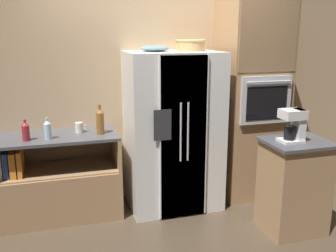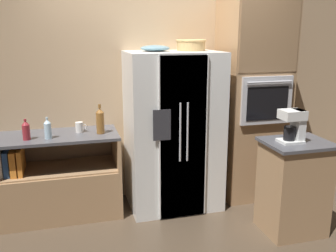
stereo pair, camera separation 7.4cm
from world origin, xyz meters
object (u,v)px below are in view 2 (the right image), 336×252
Objects in this scene: bottle_short at (100,121)px; wicker_basket at (191,45)px; wall_oven at (252,100)px; mug at (80,127)px; bottle_tall at (26,130)px; coffee_maker at (294,125)px; refrigerator at (173,131)px; fruit_bowl at (155,48)px; bottle_wide at (48,129)px.

wicker_basket is at bearing 4.95° from bottle_short.
wicker_basket reaches higher than bottle_short.
wall_oven reaches higher than mug.
wall_oven reaches higher than bottle_tall.
wicker_basket reaches higher than coffee_maker.
refrigerator reaches higher than mug.
fruit_bowl is at bearing 157.58° from refrigerator.
wall_oven reaches higher than coffee_maker.
coffee_maker is (1.67, -0.89, 0.06)m from bottle_short.
bottle_short is at bearing -173.56° from fruit_bowl.
mug is (-0.81, 0.03, -0.80)m from fruit_bowl.
refrigerator is 1.00m from wall_oven.
wicker_basket reaches higher than mug.
wicker_basket reaches higher than bottle_tall.
wicker_basket is 1.89m from bottle_tall.
mug is at bearing 16.15° from bottle_tall.
bottle_short is (0.72, 0.05, 0.04)m from bottle_tall.
bottle_short is at bearing 3.78° from bottle_tall.
bottle_tall is at bearing 176.89° from bottle_wide.
wicker_basket is 1.05× the size of bottle_short.
mug is at bearing 27.19° from bottle_wide.
bottle_short reaches higher than bottle_wide.
bottle_wide is (-1.12, -0.13, -0.76)m from fruit_bowl.
wall_oven is 7.47× the size of fruit_bowl.
refrigerator is 5.58× the size of bottle_short.
refrigerator is 5.61× the size of fruit_bowl.
bottle_short is 0.24m from mug.
mug is (-0.21, 0.10, -0.08)m from bottle_short.
bottle_wide is 0.35m from mug.
bottle_tall is at bearing -175.00° from fruit_bowl.
fruit_bowl reaches higher than bottle_tall.
refrigerator is 0.95m from wicker_basket.
fruit_bowl is 1.41× the size of bottle_wide.
wall_oven is at bearing 1.46° from bottle_short.
wicker_basket is 1.25m from bottle_short.
bottle_wide is at bearing -152.81° from mug.
wicker_basket is at bearing -0.65° from mug.
fruit_bowl is 1.35m from bottle_wide.
wicker_basket is at bearing 23.03° from refrigerator.
wall_oven is 10.96× the size of bottle_tall.
coffee_maker is at bearing -28.08° from bottle_short.
bottle_short is at bearing 6.46° from bottle_wide.
bottle_short is at bearing -178.54° from wall_oven.
refrigerator reaches higher than bottle_short.
fruit_bowl is at bearing 178.80° from wall_oven.
fruit_bowl reaches higher than mug.
wall_oven is at bearing 85.92° from coffee_maker.
refrigerator is 7.91× the size of bottle_wide.
coffee_maker is at bearing -20.86° from bottle_wide.
coffee_maker is (1.88, -0.99, 0.14)m from mug.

